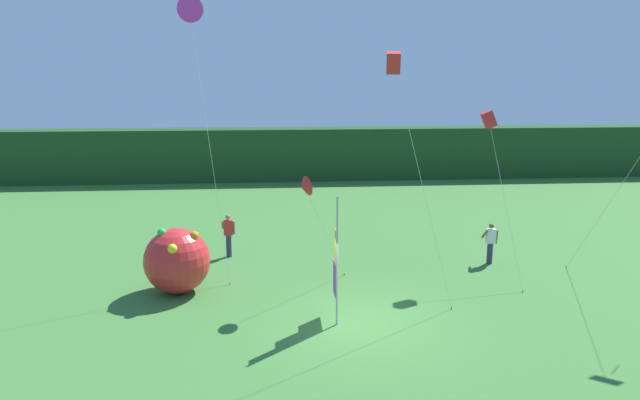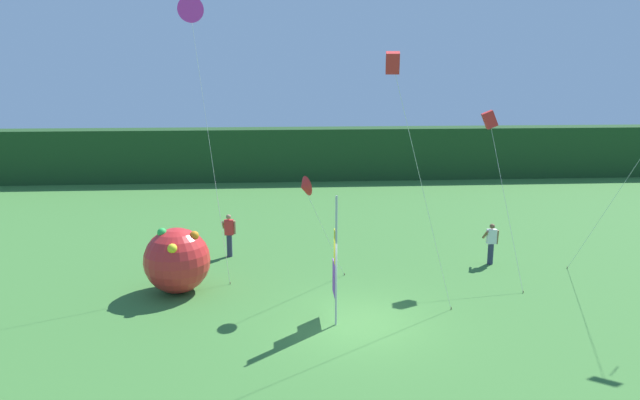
{
  "view_description": "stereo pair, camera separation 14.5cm",
  "coord_description": "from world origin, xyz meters",
  "px_view_note": "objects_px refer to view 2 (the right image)",
  "views": [
    {
      "loc": [
        -2.33,
        -15.92,
        7.22
      ],
      "look_at": [
        -0.71,
        3.48,
        3.0
      ],
      "focal_mm": 32.36,
      "sensor_mm": 36.0,
      "label": 1
    },
    {
      "loc": [
        -2.18,
        -15.93,
        7.22
      ],
      "look_at": [
        -0.71,
        3.48,
        3.0
      ],
      "focal_mm": 32.36,
      "sensor_mm": 36.0,
      "label": 2
    }
  ],
  "objects_px": {
    "person_mid_field": "(229,234)",
    "kite_magenta_delta_3": "(190,10)",
    "person_near_banner": "(491,243)",
    "inflatable_balloon": "(177,260)",
    "kite_red_box_1": "(393,65)",
    "kite_red_box_4": "(490,121)",
    "kite_red_delta_0": "(304,187)",
    "banner_flag": "(335,261)"
  },
  "relations": [
    {
      "from": "kite_red_delta_0",
      "to": "kite_red_box_4",
      "type": "bearing_deg",
      "value": 20.22
    },
    {
      "from": "kite_red_box_1",
      "to": "kite_red_box_4",
      "type": "relative_size",
      "value": 1.31
    },
    {
      "from": "inflatable_balloon",
      "to": "kite_red_delta_0",
      "type": "relative_size",
      "value": 0.56
    },
    {
      "from": "kite_red_box_1",
      "to": "kite_red_box_4",
      "type": "height_order",
      "value": "kite_red_box_1"
    },
    {
      "from": "kite_red_box_1",
      "to": "person_mid_field",
      "type": "bearing_deg",
      "value": 127.38
    },
    {
      "from": "person_near_banner",
      "to": "kite_red_box_1",
      "type": "distance_m",
      "value": 9.74
    },
    {
      "from": "kite_red_delta_0",
      "to": "kite_red_box_4",
      "type": "height_order",
      "value": "kite_red_box_4"
    },
    {
      "from": "kite_red_box_4",
      "to": "person_near_banner",
      "type": "bearing_deg",
      "value": 39.46
    },
    {
      "from": "person_mid_field",
      "to": "person_near_banner",
      "type": "bearing_deg",
      "value": -9.66
    },
    {
      "from": "person_mid_field",
      "to": "kite_red_delta_0",
      "type": "bearing_deg",
      "value": -58.98
    },
    {
      "from": "inflatable_balloon",
      "to": "kite_red_box_4",
      "type": "distance_m",
      "value": 12.13
    },
    {
      "from": "person_near_banner",
      "to": "kite_red_box_4",
      "type": "distance_m",
      "value": 4.8
    },
    {
      "from": "kite_red_box_1",
      "to": "inflatable_balloon",
      "type": "bearing_deg",
      "value": 155.92
    },
    {
      "from": "banner_flag",
      "to": "kite_red_delta_0",
      "type": "xyz_separation_m",
      "value": [
        -0.81,
        1.88,
        1.87
      ]
    },
    {
      "from": "kite_red_delta_0",
      "to": "kite_red_box_4",
      "type": "distance_m",
      "value": 7.57
    },
    {
      "from": "kite_red_box_1",
      "to": "kite_red_delta_0",
      "type": "bearing_deg",
      "value": 138.57
    },
    {
      "from": "banner_flag",
      "to": "person_mid_field",
      "type": "distance_m",
      "value": 7.58
    },
    {
      "from": "kite_red_delta_0",
      "to": "kite_magenta_delta_3",
      "type": "distance_m",
      "value": 7.57
    },
    {
      "from": "kite_red_box_1",
      "to": "kite_magenta_delta_3",
      "type": "relative_size",
      "value": 0.79
    },
    {
      "from": "person_near_banner",
      "to": "kite_red_delta_0",
      "type": "distance_m",
      "value": 8.47
    },
    {
      "from": "kite_magenta_delta_3",
      "to": "banner_flag",
      "type": "bearing_deg",
      "value": -48.27
    },
    {
      "from": "person_mid_field",
      "to": "kite_red_box_4",
      "type": "relative_size",
      "value": 0.29
    },
    {
      "from": "kite_red_box_4",
      "to": "kite_red_delta_0",
      "type": "bearing_deg",
      "value": -159.78
    },
    {
      "from": "person_mid_field",
      "to": "inflatable_balloon",
      "type": "height_order",
      "value": "inflatable_balloon"
    },
    {
      "from": "person_near_banner",
      "to": "inflatable_balloon",
      "type": "height_order",
      "value": "inflatable_balloon"
    },
    {
      "from": "person_near_banner",
      "to": "kite_red_delta_0",
      "type": "xyz_separation_m",
      "value": [
        -7.4,
        -2.96,
        2.88
      ]
    },
    {
      "from": "person_near_banner",
      "to": "kite_red_box_1",
      "type": "xyz_separation_m",
      "value": [
        -5.05,
        -5.03,
        6.63
      ]
    },
    {
      "from": "person_mid_field",
      "to": "kite_magenta_delta_3",
      "type": "bearing_deg",
      "value": -123.57
    },
    {
      "from": "inflatable_balloon",
      "to": "kite_red_box_4",
      "type": "relative_size",
      "value": 0.38
    },
    {
      "from": "banner_flag",
      "to": "kite_red_box_1",
      "type": "xyz_separation_m",
      "value": [
        1.54,
        -0.19,
        5.62
      ]
    },
    {
      "from": "person_mid_field",
      "to": "kite_red_box_4",
      "type": "bearing_deg",
      "value": -12.59
    },
    {
      "from": "banner_flag",
      "to": "person_near_banner",
      "type": "xyz_separation_m",
      "value": [
        6.59,
        4.84,
        -1.01
      ]
    },
    {
      "from": "inflatable_balloon",
      "to": "kite_magenta_delta_3",
      "type": "xyz_separation_m",
      "value": [
        0.49,
        2.38,
        8.31
      ]
    },
    {
      "from": "person_mid_field",
      "to": "inflatable_balloon",
      "type": "distance_m",
      "value": 4.08
    },
    {
      "from": "banner_flag",
      "to": "kite_red_box_4",
      "type": "distance_m",
      "value": 8.39
    },
    {
      "from": "kite_red_delta_0",
      "to": "kite_magenta_delta_3",
      "type": "xyz_separation_m",
      "value": [
        -3.78,
        3.27,
        5.68
      ]
    },
    {
      "from": "kite_red_box_1",
      "to": "kite_magenta_delta_3",
      "type": "xyz_separation_m",
      "value": [
        -6.13,
        5.34,
        1.93
      ]
    },
    {
      "from": "person_mid_field",
      "to": "kite_magenta_delta_3",
      "type": "height_order",
      "value": "kite_magenta_delta_3"
    },
    {
      "from": "person_mid_field",
      "to": "kite_red_box_4",
      "type": "distance_m",
      "value": 10.99
    },
    {
      "from": "banner_flag",
      "to": "kite_red_box_4",
      "type": "xyz_separation_m",
      "value": [
        6.07,
        4.41,
        3.74
      ]
    },
    {
      "from": "kite_magenta_delta_3",
      "to": "kite_red_box_4",
      "type": "bearing_deg",
      "value": -3.94
    },
    {
      "from": "kite_magenta_delta_3",
      "to": "person_mid_field",
      "type": "bearing_deg",
      "value": 56.43
    }
  ]
}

